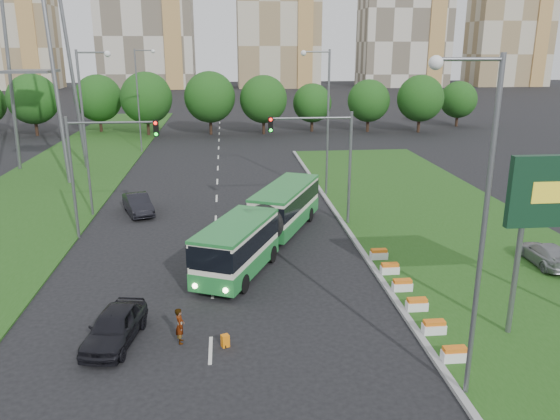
{
  "coord_description": "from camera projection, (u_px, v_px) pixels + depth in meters",
  "views": [
    {
      "loc": [
        -2.13,
        -26.33,
        12.14
      ],
      "look_at": [
        1.08,
        5.44,
        2.6
      ],
      "focal_mm": 35.0,
      "sensor_mm": 36.0,
      "label": 1
    }
  ],
  "objects": [
    {
      "name": "ground",
      "position": [
        270.0,
        287.0,
        28.78
      ],
      "size": [
        360.0,
        360.0,
        0.0
      ],
      "primitive_type": "plane",
      "color": "black",
      "rests_on": "ground"
    },
    {
      "name": "lane_markings",
      "position": [
        217.0,
        192.0,
        47.56
      ],
      "size": [
        0.2,
        100.0,
        0.01
      ],
      "primitive_type": null,
      "color": "silver",
      "rests_on": "ground"
    },
    {
      "name": "tree_line",
      "position": [
        306.0,
        101.0,
        80.88
      ],
      "size": [
        120.0,
        8.0,
        9.0
      ],
      "primitive_type": null,
      "color": "#144312",
      "rests_on": "ground"
    },
    {
      "name": "articulated_bus",
      "position": [
        261.0,
        223.0,
        34.04
      ],
      "size": [
        2.52,
        16.17,
        2.66
      ],
      "rotation": [
        0.0,
        0.0,
        -0.42
      ],
      "color": "silver",
      "rests_on": "ground"
    },
    {
      "name": "apartment_tower_east",
      "position": [
        405.0,
        9.0,
        170.33
      ],
      "size": [
        27.0,
        15.0,
        47.0
      ],
      "primitive_type": "cube",
      "color": "beige",
      "rests_on": "ground"
    },
    {
      "name": "car_left_near",
      "position": [
        115.0,
        326.0,
        23.17
      ],
      "size": [
        2.54,
        4.7,
        1.52
      ],
      "primitive_type": "imported",
      "rotation": [
        0.0,
        0.0,
        -0.18
      ],
      "color": "black",
      "rests_on": "ground"
    },
    {
      "name": "flower_planters",
      "position": [
        409.0,
        294.0,
        26.91
      ],
      "size": [
        1.1,
        11.5,
        0.6
      ],
      "primitive_type": null,
      "color": "white",
      "rests_on": "grass_median"
    },
    {
      "name": "grass_median",
      "position": [
        448.0,
        229.0,
        37.64
      ],
      "size": [
        14.0,
        60.0,
        0.15
      ],
      "primitive_type": "cube",
      "color": "#204B15",
      "rests_on": "ground"
    },
    {
      "name": "apartment_tower_ceast",
      "position": [
        278.0,
        3.0,
        166.05
      ],
      "size": [
        25.0,
        15.0,
        50.0
      ],
      "primitive_type": "cube",
      "color": "#C2B79C",
      "rests_on": "ground"
    },
    {
      "name": "midrise_east",
      "position": [
        511.0,
        22.0,
        174.7
      ],
      "size": [
        24.0,
        14.0,
        40.0
      ],
      "primitive_type": "cube",
      "color": "#C2B79C",
      "rests_on": "ground"
    },
    {
      "name": "left_verge",
      "position": [
        56.0,
        182.0,
        50.87
      ],
      "size": [
        12.0,
        110.0,
        0.1
      ],
      "primitive_type": "cube",
      "color": "#204B15",
      "rests_on": "ground"
    },
    {
      "name": "pedestrian",
      "position": [
        180.0,
        326.0,
        23.15
      ],
      "size": [
        0.43,
        0.61,
        1.6
      ],
      "primitive_type": "imported",
      "rotation": [
        0.0,
        0.0,
        1.65
      ],
      "color": "gray",
      "rests_on": "ground"
    },
    {
      "name": "shopping_trolley",
      "position": [
        225.0,
        341.0,
        22.99
      ],
      "size": [
        0.32,
        0.33,
        0.54
      ],
      "rotation": [
        0.0,
        0.0,
        0.4
      ],
      "color": "orange",
      "rests_on": "ground"
    },
    {
      "name": "car_median",
      "position": [
        546.0,
        254.0,
        31.25
      ],
      "size": [
        1.92,
        4.41,
        1.26
      ],
      "primitive_type": "imported",
      "rotation": [
        0.0,
        0.0,
        3.11
      ],
      "color": "gray",
      "rests_on": "grass_median"
    },
    {
      "name": "traffic_mast_left",
      "position": [
        96.0,
        158.0,
        34.83
      ],
      "size": [
        5.76,
        0.32,
        8.0
      ],
      "color": "slate",
      "rests_on": "ground"
    },
    {
      "name": "street_lamps",
      "position": [
        212.0,
        143.0,
        36.31
      ],
      "size": [
        36.0,
        60.0,
        12.0
      ],
      "primitive_type": null,
      "color": "slate",
      "rests_on": "ground"
    },
    {
      "name": "car_left_far",
      "position": [
        138.0,
        204.0,
        41.26
      ],
      "size": [
        3.05,
        4.86,
        1.51
      ],
      "primitive_type": "imported",
      "rotation": [
        0.0,
        0.0,
        0.34
      ],
      "color": "black",
      "rests_on": "ground"
    },
    {
      "name": "median_kerb",
      "position": [
        349.0,
        233.0,
        36.96
      ],
      "size": [
        0.3,
        60.0,
        0.18
      ],
      "primitive_type": "cube",
      "color": "gray",
      "rests_on": "ground"
    },
    {
      "name": "apartment_tower_west",
      "position": [
        5.0,
        5.0,
        158.65
      ],
      "size": [
        26.0,
        15.0,
        48.0
      ],
      "primitive_type": "cube",
      "color": "#C2B79C",
      "rests_on": "ground"
    },
    {
      "name": "traffic_mast_median",
      "position": [
        327.0,
        151.0,
        37.24
      ],
      "size": [
        5.76,
        0.32,
        8.0
      ],
      "color": "slate",
      "rests_on": "ground"
    }
  ]
}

